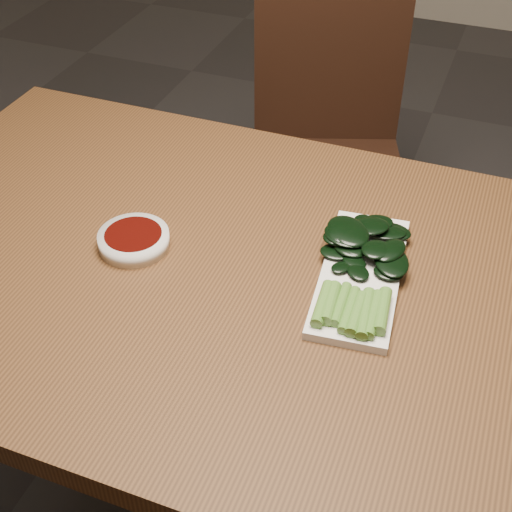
% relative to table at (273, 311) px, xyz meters
% --- Properties ---
extents(table, '(1.40, 0.80, 0.75)m').
position_rel_table_xyz_m(table, '(0.00, 0.00, 0.00)').
color(table, '#4D2E16').
rests_on(table, ground).
extents(chair_far, '(0.50, 0.50, 0.89)m').
position_rel_table_xyz_m(chair_far, '(-0.14, 0.82, -0.19)').
color(chair_far, black).
rests_on(chair_far, ground).
extents(sauce_bowl, '(0.11, 0.11, 0.03)m').
position_rel_table_xyz_m(sauce_bowl, '(-0.23, -0.01, 0.08)').
color(sauce_bowl, silver).
rests_on(sauce_bowl, table).
extents(serving_plate, '(0.15, 0.30, 0.01)m').
position_rel_table_xyz_m(serving_plate, '(0.12, 0.04, 0.08)').
color(serving_plate, silver).
rests_on(serving_plate, table).
extents(gai_lan, '(0.17, 0.28, 0.03)m').
position_rel_table_xyz_m(gai_lan, '(0.11, 0.06, 0.10)').
color(gai_lan, '#51822D').
rests_on(gai_lan, serving_plate).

